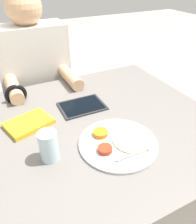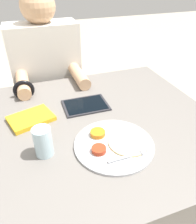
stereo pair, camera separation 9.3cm
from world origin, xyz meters
The scene contains 7 objects.
ground_plane centered at (0.00, 0.00, 0.00)m, with size 12.00×12.00×0.00m, color #B2A893.
dining_table centered at (0.00, 0.00, 0.38)m, with size 1.11×0.97×0.76m.
thali_tray centered at (0.03, -0.17, 0.77)m, with size 0.31×0.31×0.03m.
red_notebook centered at (-0.26, 0.11, 0.77)m, with size 0.22×0.18×0.02m.
tablet_device centered at (0.01, 0.14, 0.77)m, with size 0.22×0.16×0.01m.
person_diner centered at (-0.11, 0.64, 0.59)m, with size 0.43×0.46×1.26m.
drinking_glass centered at (-0.23, -0.12, 0.82)m, with size 0.07×0.07×0.11m.
Camera 2 is at (-0.24, -0.74, 1.34)m, focal length 35.00 mm.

